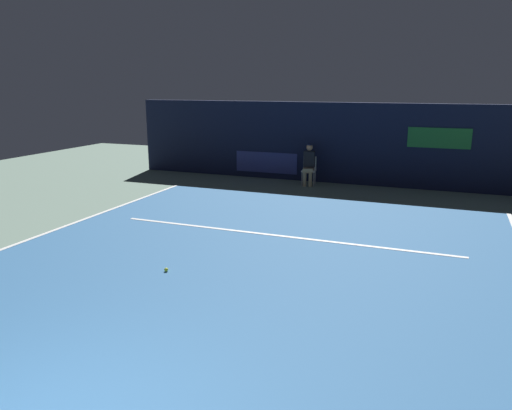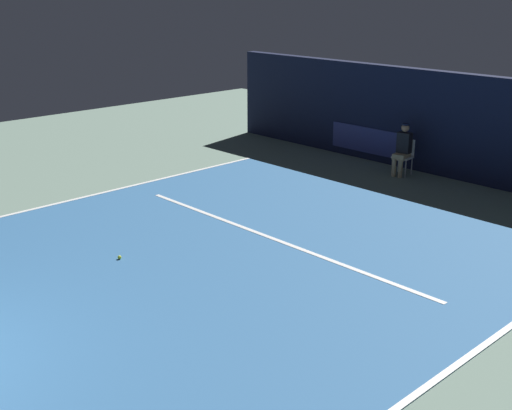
% 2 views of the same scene
% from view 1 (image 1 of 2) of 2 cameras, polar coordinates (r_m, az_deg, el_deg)
% --- Properties ---
extents(ground_plane, '(29.12, 29.12, 0.00)m').
position_cam_1_polar(ground_plane, '(8.72, -1.82, -7.47)').
color(ground_plane, slate).
extents(court_surface, '(9.63, 11.80, 0.01)m').
position_cam_1_polar(court_surface, '(8.72, -1.82, -7.43)').
color(court_surface, '#336699').
rests_on(court_surface, ground).
extents(line_sideline_right, '(0.10, 11.80, 0.01)m').
position_cam_1_polar(line_sideline_right, '(11.38, -24.50, -3.52)').
color(line_sideline_right, white).
rests_on(line_sideline_right, court_surface).
extents(line_service, '(7.51, 0.10, 0.01)m').
position_cam_1_polar(line_service, '(10.53, 2.63, -3.57)').
color(line_service, white).
rests_on(line_service, court_surface).
extents(back_wall, '(14.64, 0.33, 2.60)m').
position_cam_1_polar(back_wall, '(16.25, 9.96, 7.06)').
color(back_wall, '#141933').
rests_on(back_wall, ground).
extents(line_judge_on_chair, '(0.49, 0.57, 1.32)m').
position_cam_1_polar(line_judge_on_chair, '(15.81, 6.15, 4.76)').
color(line_judge_on_chair, white).
rests_on(line_judge_on_chair, ground).
extents(tennis_ball, '(0.07, 0.07, 0.07)m').
position_cam_1_polar(tennis_ball, '(8.71, -10.38, -7.39)').
color(tennis_ball, '#CCE033').
rests_on(tennis_ball, court_surface).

